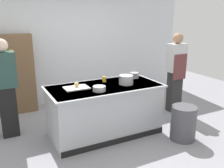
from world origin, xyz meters
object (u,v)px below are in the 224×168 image
Objects in this scene: juice_cup at (104,79)px; person_chef at (176,71)px; trash_bin at (183,123)px; bookshelf at (7,75)px; mixing_bowl at (99,89)px; onion at (77,84)px; stock_pot at (126,80)px; person_guest at (6,87)px; sauce_pan at (134,75)px.

person_chef reaches higher than juice_cup.
trash_bin is 3.67m from bookshelf.
person_chef is at bearing 14.38° from mixing_bowl.
onion reaches higher than juice_cup.
bookshelf is (-0.94, 1.70, -0.11)m from onion.
stock_pot is (0.86, -0.18, 0.02)m from onion.
juice_cup reaches higher than mixing_bowl.
person_guest is (-2.64, 1.50, 0.61)m from trash_bin.
person_guest is at bearing 157.97° from stock_pot.
bookshelf reaches higher than sauce_pan.
onion is 0.88m from stock_pot.
person_guest is at bearing 145.06° from mixing_bowl.
person_guest is (-1.06, 0.60, -0.05)m from onion.
bookshelf reaches higher than stock_pot.
sauce_pan is at bearing 25.76° from mixing_bowl.
onion is 1.95m from bookshelf.
bookshelf is at bearing 162.65° from person_guest.
stock_pot is at bearing 122.49° from person_chef.
bookshelf is (0.12, 1.11, -0.06)m from person_guest.
bookshelf is at bearing 134.03° from juice_cup.
mixing_bowl is (0.27, -0.33, -0.02)m from onion.
trash_bin is (1.31, -0.58, -0.64)m from mixing_bowl.
person_guest is (-1.91, 0.77, -0.07)m from stock_pot.
person_guest reaches higher than sauce_pan.
mixing_bowl is (-0.96, -0.46, -0.01)m from sauce_pan.
trash_bin is (0.36, -1.04, -0.65)m from sauce_pan.
mixing_bowl is 1.57m from trash_bin.
mixing_bowl is 2.10× the size of juice_cup.
mixing_bowl is at bearing -123.84° from juice_cup.
bookshelf is (-1.80, 1.88, -0.13)m from stock_pot.
mixing_bowl is 0.12× the size of bookshelf.
bookshelf reaches higher than trash_bin.
sauce_pan reaches higher than mixing_bowl.
mixing_bowl is at bearing 122.48° from person_chef.
stock_pot is 0.61m from mixing_bowl.
person_guest is 1.01× the size of bookshelf.
stock_pot is 0.53× the size of trash_bin.
juice_cup is at bearing 62.79° from person_guest.
sauce_pan reaches higher than trash_bin.
sauce_pan is at bearing 6.19° from onion.
sauce_pan is 1.06m from mixing_bowl.
sauce_pan is at bearing 111.47° from person_chef.
juice_cup is (0.31, 0.46, 0.01)m from mixing_bowl.
onion is 0.43m from mixing_bowl.
stock_pot is at bearing 14.35° from mixing_bowl.
mixing_bowl is at bearing -50.88° from onion.
sauce_pan reaches higher than onion.
person_chef is at bearing 56.10° from trash_bin.
onion is 0.34× the size of sauce_pan.
sauce_pan is 0.41× the size of trash_bin.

